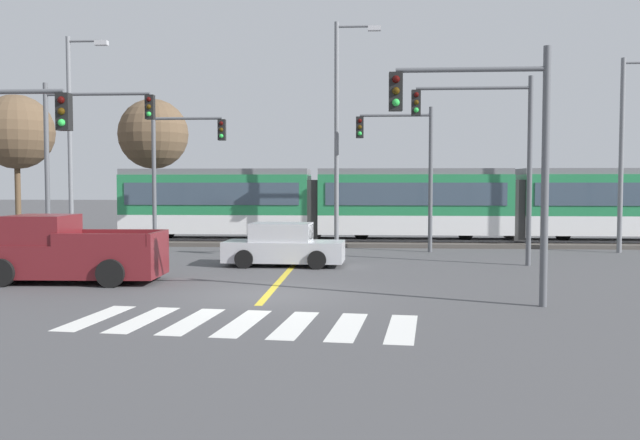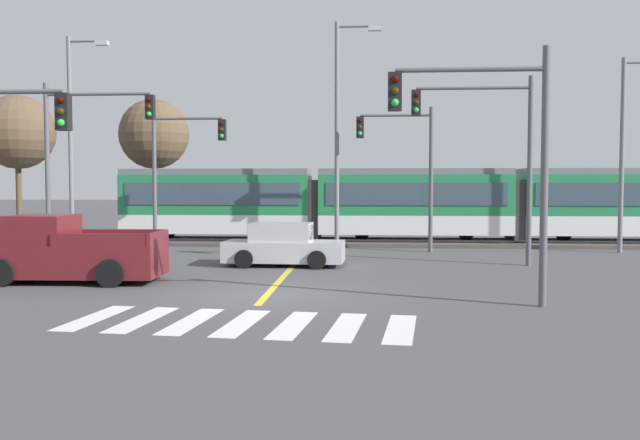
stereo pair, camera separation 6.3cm
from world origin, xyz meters
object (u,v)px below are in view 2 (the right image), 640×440
at_px(pickup_truck, 65,254).
at_px(traffic_light_mid_right, 491,140).
at_px(light_rail_tram, 414,202).
at_px(street_lamp_west, 74,131).
at_px(street_lamp_centre, 340,124).
at_px(traffic_light_far_right, 406,156).
at_px(sedan_crossing, 284,246).
at_px(traffic_light_mid_left, 82,143).
at_px(traffic_light_near_right, 491,137).
at_px(bare_tree_west, 154,135).
at_px(bare_tree_far_west, 17,132).
at_px(traffic_light_far_left, 178,158).
at_px(street_lamp_east, 626,143).

distance_m(pickup_truck, traffic_light_mid_right, 14.62).
relative_size(light_rail_tram, pickup_truck, 5.13).
bearing_deg(street_lamp_west, light_rail_tram, 12.60).
bearing_deg(street_lamp_centre, traffic_light_far_right, -12.55).
distance_m(light_rail_tram, sedan_crossing, 10.30).
distance_m(traffic_light_mid_right, street_lamp_centre, 7.65).
bearing_deg(pickup_truck, street_lamp_centre, 52.83).
xyz_separation_m(sedan_crossing, traffic_light_mid_left, (-7.77, 1.17, 3.73)).
bearing_deg(traffic_light_near_right, street_lamp_centre, 106.94).
bearing_deg(sedan_crossing, pickup_truck, -143.85).
height_order(pickup_truck, traffic_light_near_right, traffic_light_near_right).
relative_size(sedan_crossing, traffic_light_mid_left, 0.64).
xyz_separation_m(light_rail_tram, traffic_light_mid_left, (-12.94, -7.65, 2.38)).
height_order(sedan_crossing, bare_tree_west, bare_tree_west).
bearing_deg(light_rail_tram, bare_tree_far_west, 167.82).
xyz_separation_m(traffic_light_mid_left, traffic_light_far_right, (12.34, 4.06, -0.37)).
bearing_deg(traffic_light_mid_left, street_lamp_centre, 26.12).
bearing_deg(street_lamp_west, traffic_light_far_left, -2.93).
distance_m(street_lamp_east, bare_tree_far_west, 31.65).
distance_m(sedan_crossing, traffic_light_far_right, 7.71).
bearing_deg(bare_tree_west, street_lamp_west, -96.01).
xyz_separation_m(traffic_light_mid_right, bare_tree_west, (-16.37, 13.26, 1.24)).
bearing_deg(sedan_crossing, light_rail_tram, 59.61).
bearing_deg(pickup_truck, traffic_light_mid_right, 20.73).
relative_size(traffic_light_far_right, bare_tree_far_west, 0.77).
bearing_deg(traffic_light_near_right, bare_tree_west, 124.85).
xyz_separation_m(light_rail_tram, traffic_light_near_right, (0.67, -16.30, 1.95)).
distance_m(traffic_light_mid_left, bare_tree_west, 12.89).
relative_size(light_rail_tram, traffic_light_far_left, 4.52).
height_order(light_rail_tram, traffic_light_near_right, traffic_light_near_right).
height_order(pickup_truck, street_lamp_west, street_lamp_west).
distance_m(sedan_crossing, street_lamp_west, 12.22).
height_order(sedan_crossing, traffic_light_near_right, traffic_light_near_right).
relative_size(traffic_light_mid_left, bare_tree_far_west, 0.84).
height_order(sedan_crossing, street_lamp_west, street_lamp_west).
bearing_deg(traffic_light_mid_right, sedan_crossing, -174.81).
height_order(traffic_light_far_left, bare_tree_west, bare_tree_west).
height_order(traffic_light_far_right, street_lamp_west, street_lamp_west).
bearing_deg(bare_tree_far_west, traffic_light_near_right, -42.86).
xyz_separation_m(traffic_light_mid_left, traffic_light_far_left, (2.53, 4.02, -0.39)).
height_order(street_lamp_east, bare_tree_west, street_lamp_east).
bearing_deg(street_lamp_west, street_lamp_centre, 2.03).
relative_size(light_rail_tram, traffic_light_near_right, 4.59).
bearing_deg(traffic_light_near_right, traffic_light_mid_right, 79.87).
bearing_deg(traffic_light_far_right, bare_tree_west, 147.48).
height_order(light_rail_tram, traffic_light_far_left, traffic_light_far_left).
xyz_separation_m(sedan_crossing, traffic_light_near_right, (5.84, -7.49, 3.29)).
distance_m(traffic_light_mid_right, street_lamp_east, 8.04).
height_order(street_lamp_west, bare_tree_west, street_lamp_west).
bearing_deg(street_lamp_centre, bare_tree_far_west, 157.49).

